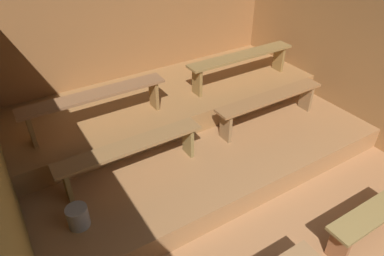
# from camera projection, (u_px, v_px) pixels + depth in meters

# --- Properties ---
(ground) EXTENTS (5.62, 5.53, 0.08)m
(ground) POSITION_uv_depth(u_px,v_px,m) (221.00, 180.00, 4.78)
(ground) COLOR #A16E44
(wall_back) EXTENTS (5.62, 0.06, 2.67)m
(wall_back) POSITION_uv_depth(u_px,v_px,m) (139.00, 32.00, 5.67)
(wall_back) COLOR #986134
(wall_back) RESTS_ON ground
(wall_right) EXTENTS (0.06, 5.53, 2.67)m
(wall_right) POSITION_uv_depth(u_px,v_px,m) (362.00, 49.00, 5.06)
(wall_right) COLOR olive
(wall_right) RESTS_ON ground
(platform_lower) EXTENTS (4.82, 3.03, 0.32)m
(platform_lower) POSITION_uv_depth(u_px,v_px,m) (189.00, 138.00, 5.26)
(platform_lower) COLOR #9E6D41
(platform_lower) RESTS_ON ground
(platform_middle) EXTENTS (4.82, 1.67, 0.32)m
(platform_middle) POSITION_uv_depth(u_px,v_px,m) (167.00, 100.00, 5.55)
(platform_middle) COLOR #9A6B3C
(platform_middle) RESTS_ON platform_lower
(bench_floor_right) EXTENTS (1.19, 0.28, 0.47)m
(bench_floor_right) POSITION_uv_depth(u_px,v_px,m) (371.00, 219.00, 3.72)
(bench_floor_right) COLOR olive
(bench_floor_right) RESTS_ON ground
(bench_lower_left) EXTENTS (1.82, 0.28, 0.47)m
(bench_lower_left) POSITION_uv_depth(u_px,v_px,m) (131.00, 151.00, 4.14)
(bench_lower_left) COLOR olive
(bench_lower_left) RESTS_ON platform_lower
(bench_lower_right) EXTENTS (1.82, 0.28, 0.47)m
(bench_lower_right) POSITION_uv_depth(u_px,v_px,m) (270.00, 102.00, 5.10)
(bench_lower_right) COLOR olive
(bench_lower_right) RESTS_ON platform_lower
(bench_middle_left) EXTENTS (1.91, 0.28, 0.47)m
(bench_middle_left) POSITION_uv_depth(u_px,v_px,m) (95.00, 100.00, 4.50)
(bench_middle_left) COLOR #8C5F3C
(bench_middle_left) RESTS_ON platform_middle
(bench_middle_right) EXTENTS (1.91, 0.28, 0.47)m
(bench_middle_right) POSITION_uv_depth(u_px,v_px,m) (241.00, 60.00, 5.55)
(bench_middle_right) COLOR olive
(bench_middle_right) RESTS_ON platform_middle
(pail_lower) EXTENTS (0.23, 0.23, 0.25)m
(pail_lower) POSITION_uv_depth(u_px,v_px,m) (78.00, 217.00, 3.62)
(pail_lower) COLOR gray
(pail_lower) RESTS_ON platform_lower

